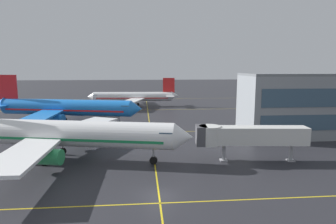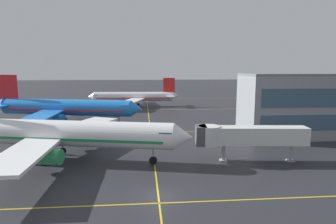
{
  "view_description": "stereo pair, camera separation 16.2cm",
  "coord_description": "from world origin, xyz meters",
  "px_view_note": "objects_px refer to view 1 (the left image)",
  "views": [
    {
      "loc": [
        -1.75,
        -31.47,
        14.6
      ],
      "look_at": [
        3.92,
        32.35,
        4.6
      ],
      "focal_mm": 31.07,
      "sensor_mm": 36.0,
      "label": 1
    },
    {
      "loc": [
        -1.59,
        -31.48,
        14.6
      ],
      "look_at": [
        3.92,
        32.35,
        4.6
      ],
      "focal_mm": 31.07,
      "sensor_mm": 36.0,
      "label": 2
    }
  ],
  "objects_px": {
    "jet_bridge": "(243,136)",
    "airliner_second_row": "(64,108)",
    "airliner_front_gate": "(62,134)",
    "airliner_third_row": "(134,97)"
  },
  "relations": [
    {
      "from": "jet_bridge",
      "to": "airliner_second_row",
      "type": "bearing_deg",
      "value": 137.05
    },
    {
      "from": "airliner_front_gate",
      "to": "jet_bridge",
      "type": "relative_size",
      "value": 2.32
    },
    {
      "from": "airliner_front_gate",
      "to": "airliner_third_row",
      "type": "relative_size",
      "value": 1.18
    },
    {
      "from": "airliner_third_row",
      "to": "jet_bridge",
      "type": "height_order",
      "value": "airliner_third_row"
    },
    {
      "from": "airliner_third_row",
      "to": "airliner_front_gate",
      "type": "bearing_deg",
      "value": -98.55
    },
    {
      "from": "airliner_front_gate",
      "to": "airliner_third_row",
      "type": "bearing_deg",
      "value": 81.45
    },
    {
      "from": "airliner_second_row",
      "to": "airliner_front_gate",
      "type": "bearing_deg",
      "value": -76.21
    },
    {
      "from": "airliner_second_row",
      "to": "airliner_third_row",
      "type": "height_order",
      "value": "airliner_second_row"
    },
    {
      "from": "airliner_second_row",
      "to": "jet_bridge",
      "type": "bearing_deg",
      "value": -42.95
    },
    {
      "from": "jet_bridge",
      "to": "airliner_third_row",
      "type": "bearing_deg",
      "value": 105.87
    }
  ]
}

